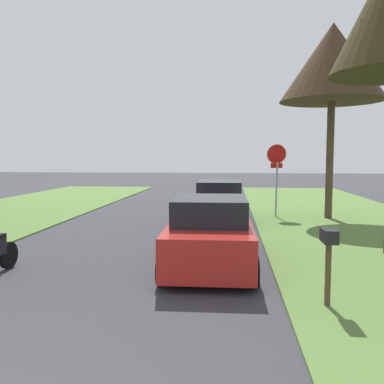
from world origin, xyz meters
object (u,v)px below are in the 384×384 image
parked_sedan_red (211,234)px  curbside_mailbox (329,245)px  stop_sign_far (277,164)px  parked_sedan_navy (219,203)px  street_tree_right_mid_b (333,63)px

parked_sedan_red → curbside_mailbox: (2.05, -2.54, 0.33)m
stop_sign_far → parked_sedan_red: (-2.29, -7.51, -1.45)m
curbside_mailbox → parked_sedan_navy: bearing=103.1°
parked_sedan_red → curbside_mailbox: bearing=-51.1°
street_tree_right_mid_b → parked_sedan_navy: bearing=-165.8°
parked_sedan_red → curbside_mailbox: 3.28m
street_tree_right_mid_b → curbside_mailbox: street_tree_right_mid_b is taller
stop_sign_far → street_tree_right_mid_b: size_ratio=0.39×
curbside_mailbox → street_tree_right_mid_b: bearing=76.9°
street_tree_right_mid_b → parked_sedan_red: street_tree_right_mid_b is taller
street_tree_right_mid_b → parked_sedan_navy: 6.98m
street_tree_right_mid_b → parked_sedan_red: (-4.33, -7.30, -5.37)m
parked_sedan_red → parked_sedan_navy: (0.02, 6.21, 0.00)m
stop_sign_far → street_tree_right_mid_b: (2.04, -0.21, 3.92)m
street_tree_right_mid_b → parked_sedan_navy: (-4.32, -1.09, -5.37)m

